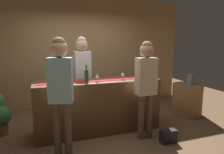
{
  "coord_description": "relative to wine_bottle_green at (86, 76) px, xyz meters",
  "views": [
    {
      "loc": [
        -0.97,
        -3.54,
        1.67
      ],
      "look_at": [
        0.27,
        0.0,
        1.04
      ],
      "focal_mm": 32.04,
      "sensor_mm": 36.0,
      "label": 1
    }
  ],
  "objects": [
    {
      "name": "ground_plane",
      "position": [
        0.23,
        0.06,
        -1.1
      ],
      "size": [
        10.0,
        10.0,
        0.0
      ],
      "primitive_type": "plane",
      "color": "brown"
    },
    {
      "name": "back_wall",
      "position": [
        0.23,
        1.96,
        0.35
      ],
      "size": [
        6.0,
        0.12,
        2.9
      ],
      "primitive_type": "cube",
      "color": "tan",
      "rests_on": "ground"
    },
    {
      "name": "bar_counter",
      "position": [
        0.23,
        0.06,
        -0.61
      ],
      "size": [
        2.32,
        0.6,
        0.99
      ],
      "primitive_type": "cube",
      "color": "#543821",
      "rests_on": "ground"
    },
    {
      "name": "counter_runner_cloth",
      "position": [
        0.23,
        0.06,
        -0.11
      ],
      "size": [
        2.21,
        0.28,
        0.01
      ],
      "primitive_type": "cube",
      "color": "maroon",
      "rests_on": "bar_counter"
    },
    {
      "name": "wine_bottle_green",
      "position": [
        0.0,
        0.0,
        0.0
      ],
      "size": [
        0.07,
        0.07,
        0.3
      ],
      "color": "#194723",
      "rests_on": "bar_counter"
    },
    {
      "name": "wine_bottle_clear",
      "position": [
        -0.51,
        0.04,
        0.0
      ],
      "size": [
        0.07,
        0.07,
        0.3
      ],
      "color": "#B2C6C1",
      "rests_on": "bar_counter"
    },
    {
      "name": "wine_glass_near_customer",
      "position": [
        0.18,
        -0.06,
        -0.01
      ],
      "size": [
        0.07,
        0.07,
        0.14
      ],
      "color": "silver",
      "rests_on": "bar_counter"
    },
    {
      "name": "wine_glass_mid_counter",
      "position": [
        0.7,
        0.0,
        -0.01
      ],
      "size": [
        0.07,
        0.07,
        0.14
      ],
      "color": "silver",
      "rests_on": "bar_counter"
    },
    {
      "name": "wine_glass_far_end",
      "position": [
        1.12,
        -0.04,
        -0.01
      ],
      "size": [
        0.07,
        0.07,
        0.14
      ],
      "color": "silver",
      "rests_on": "bar_counter"
    },
    {
      "name": "bartender",
      "position": [
        0.05,
        0.64,
        0.03
      ],
      "size": [
        0.36,
        0.25,
        1.81
      ],
      "rotation": [
        0.0,
        0.0,
        3.26
      ],
      "color": "#26262B",
      "rests_on": "ground"
    },
    {
      "name": "customer_sipping",
      "position": [
        0.93,
        -0.5,
        -0.04
      ],
      "size": [
        0.34,
        0.24,
        1.71
      ],
      "rotation": [
        0.0,
        0.0,
        -0.0
      ],
      "color": "brown",
      "rests_on": "ground"
    },
    {
      "name": "customer_browsing",
      "position": [
        -0.5,
        -0.58,
        -0.0
      ],
      "size": [
        0.38,
        0.29,
        1.76
      ],
      "rotation": [
        0.0,
        0.0,
        -0.3
      ],
      "color": "brown",
      "rests_on": "ground"
    },
    {
      "name": "round_side_table",
      "position": [
        2.43,
        0.22,
        -0.73
      ],
      "size": [
        0.68,
        0.68,
        0.74
      ],
      "primitive_type": "cylinder",
      "color": "#996B42",
      "rests_on": "ground"
    },
    {
      "name": "vase_on_side_table",
      "position": [
        2.47,
        0.2,
        -0.24
      ],
      "size": [
        0.13,
        0.13,
        0.24
      ],
      "primitive_type": "cylinder",
      "color": "slate",
      "rests_on": "round_side_table"
    },
    {
      "name": "potted_plant_small",
      "position": [
        -1.52,
        0.48,
        -0.79
      ],
      "size": [
        0.38,
        0.38,
        0.55
      ],
      "color": "brown",
      "rests_on": "ground"
    },
    {
      "name": "handbag",
      "position": [
        1.23,
        -0.79,
        -0.99
      ],
      "size": [
        0.28,
        0.14,
        0.22
      ],
      "primitive_type": "cube",
      "color": "black",
      "rests_on": "ground"
    }
  ]
}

